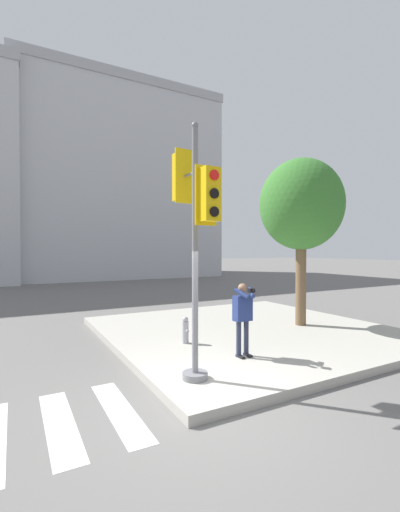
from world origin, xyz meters
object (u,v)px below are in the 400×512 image
at_px(person_photographer, 243,313).
at_px(street_tree, 301,205).
at_px(fire_hydrant, 185,330).
at_px(traffic_signal_pole, 195,221).

height_order(person_photographer, street_tree, street_tree).
relative_size(street_tree, fire_hydrant, 7.78).
distance_m(person_photographer, fire_hydrant, 1.81).
height_order(person_photographer, fire_hydrant, person_photographer).
bearing_deg(fire_hydrant, street_tree, 2.05).
bearing_deg(person_photographer, traffic_signal_pole, -157.10).
distance_m(street_tree, fire_hydrant, 5.32).
relative_size(traffic_signal_pole, street_tree, 0.90).
xyz_separation_m(street_tree, fire_hydrant, (-4.09, -0.15, -3.40)).
xyz_separation_m(traffic_signal_pole, street_tree, (4.99, 2.37, 0.86)).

